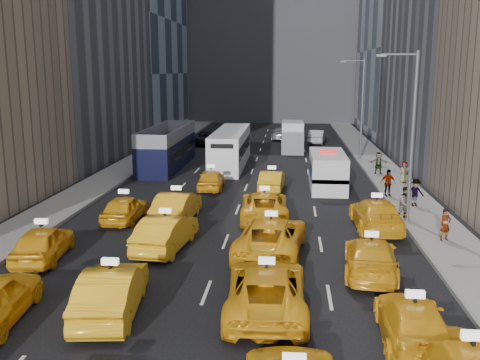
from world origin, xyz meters
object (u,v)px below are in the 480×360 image
(city_bus, at_px, (231,148))
(box_truck, at_px, (293,137))
(nypd_van, at_px, (327,171))
(double_decker, at_px, (167,147))
(pedestrian_0, at_px, (445,225))

(city_bus, relative_size, box_truck, 1.82)
(nypd_van, xyz_separation_m, box_truck, (-2.33, 17.38, 0.22))
(box_truck, bearing_deg, double_decker, -128.04)
(double_decker, xyz_separation_m, city_bus, (5.20, 1.17, -0.16))
(nypd_van, bearing_deg, box_truck, 96.29)
(city_bus, bearing_deg, box_truck, 61.98)
(double_decker, distance_m, city_bus, 5.33)
(nypd_van, distance_m, city_bus, 11.18)
(box_truck, bearing_deg, city_bus, -112.61)
(double_decker, height_order, city_bus, double_decker)
(pedestrian_0, bearing_deg, box_truck, 82.96)
(box_truck, xyz_separation_m, pedestrian_0, (7.05, -29.05, -0.49))
(box_truck, bearing_deg, nypd_van, -75.10)
(nypd_van, relative_size, pedestrian_0, 4.03)
(nypd_van, relative_size, city_bus, 0.52)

